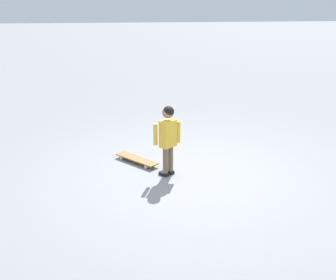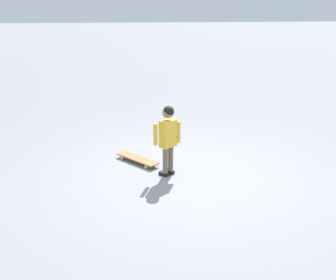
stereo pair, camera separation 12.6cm
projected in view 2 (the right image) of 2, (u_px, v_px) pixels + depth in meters
name	position (u px, v px, depth m)	size (l,w,h in m)	color
ground_plane	(192.00, 178.00, 6.74)	(50.00, 50.00, 0.00)	gray
child_person	(168.00, 133.00, 6.62)	(0.27, 0.40, 1.06)	brown
skateboard	(137.00, 159.00, 7.28)	(0.71, 0.68, 0.07)	olive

